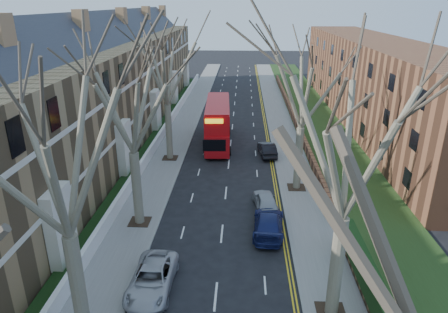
# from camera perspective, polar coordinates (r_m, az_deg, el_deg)

# --- Properties ---
(pavement_left) EXTENTS (3.00, 102.00, 0.12)m
(pavement_left) POSITION_cam_1_polar(r_m,az_deg,el_deg) (49.22, -5.81, 4.42)
(pavement_left) COLOR slate
(pavement_left) RESTS_ON ground
(pavement_right) EXTENTS (3.00, 102.00, 0.12)m
(pavement_right) POSITION_cam_1_polar(r_m,az_deg,el_deg) (48.92, 8.26, 4.19)
(pavement_right) COLOR slate
(pavement_right) RESTS_ON ground
(terrace_left) EXTENTS (9.70, 78.00, 13.60)m
(terrace_left) POSITION_cam_1_polar(r_m,az_deg,el_deg) (42.26, -18.11, 8.33)
(terrace_left) COLOR olive
(terrace_left) RESTS_ON ground
(flats_right) EXTENTS (13.97, 54.00, 10.00)m
(flats_right) POSITION_cam_1_polar(r_m,az_deg,el_deg) (53.92, 20.57, 10.06)
(flats_right) COLOR brown
(flats_right) RESTS_ON ground
(front_wall_left) EXTENTS (0.30, 78.00, 1.00)m
(front_wall_left) POSITION_cam_1_polar(r_m,az_deg,el_deg) (41.87, -9.64, 1.97)
(front_wall_left) COLOR white
(front_wall_left) RESTS_ON ground
(grass_verge_right) EXTENTS (6.00, 102.00, 0.06)m
(grass_verge_right) POSITION_cam_1_polar(r_m,az_deg,el_deg) (49.54, 13.47, 4.15)
(grass_verge_right) COLOR #223915
(grass_verge_right) RESTS_ON ground
(tree_left_mid) EXTENTS (10.50, 10.50, 14.71)m
(tree_left_mid) POSITION_cam_1_polar(r_m,az_deg,el_deg) (15.95, -23.17, 2.40)
(tree_left_mid) COLOR #6E634E
(tree_left_mid) RESTS_ON ground
(tree_left_far) EXTENTS (10.15, 10.15, 14.22)m
(tree_left_far) POSITION_cam_1_polar(r_m,az_deg,el_deg) (25.08, -13.52, 9.18)
(tree_left_far) COLOR #6E634E
(tree_left_far) RESTS_ON ground
(tree_left_dist) EXTENTS (10.50, 10.50, 14.71)m
(tree_left_dist) POSITION_cam_1_polar(r_m,az_deg,el_deg) (36.55, -8.43, 13.68)
(tree_left_dist) COLOR #6E634E
(tree_left_dist) RESTS_ON ground
(tree_right_mid) EXTENTS (10.50, 10.50, 14.71)m
(tree_right_mid) POSITION_cam_1_polar(r_m,az_deg,el_deg) (16.87, 18.04, 4.05)
(tree_right_mid) COLOR #6E634E
(tree_right_mid) RESTS_ON ground
(tree_right_far) EXTENTS (10.15, 10.15, 14.22)m
(tree_right_far) POSITION_cam_1_polar(r_m,az_deg,el_deg) (30.33, 11.43, 11.37)
(tree_right_far) COLOR #6E634E
(tree_right_far) RESTS_ON ground
(double_decker_bus) EXTENTS (3.05, 10.65, 4.43)m
(double_decker_bus) POSITION_cam_1_polar(r_m,az_deg,el_deg) (42.13, -0.89, 4.62)
(double_decker_bus) COLOR #B30C11
(double_decker_bus) RESTS_ON ground
(car_left_far) EXTENTS (2.27, 4.76, 1.31)m
(car_left_far) POSITION_cam_1_polar(r_m,az_deg,el_deg) (22.24, -10.23, -16.81)
(car_left_far) COLOR #ADAEB3
(car_left_far) RESTS_ON ground
(car_right_near) EXTENTS (2.29, 4.89, 1.38)m
(car_right_near) POSITION_cam_1_polar(r_m,az_deg,el_deg) (26.66, 6.37, -9.44)
(car_right_near) COLOR navy
(car_right_near) RESTS_ON ground
(car_right_mid) EXTENTS (1.98, 3.98, 1.30)m
(car_right_mid) POSITION_cam_1_polar(r_m,az_deg,el_deg) (29.48, 5.94, -6.32)
(car_right_mid) COLOR #A0A3A9
(car_right_mid) RESTS_ON ground
(car_right_far) EXTENTS (1.88, 4.15, 1.32)m
(car_right_far) POSITION_cam_1_polar(r_m,az_deg,el_deg) (39.57, 6.18, 1.07)
(car_right_far) COLOR black
(car_right_far) RESTS_ON ground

